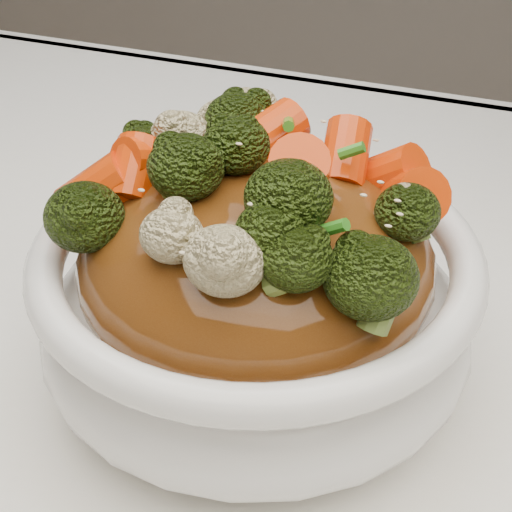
% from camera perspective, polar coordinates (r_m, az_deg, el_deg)
% --- Properties ---
extents(tablecloth, '(1.20, 0.80, 0.04)m').
position_cam_1_polar(tablecloth, '(0.43, -0.11, -10.97)').
color(tablecloth, white).
rests_on(tablecloth, dining_table).
extents(bowl, '(0.26, 0.26, 0.08)m').
position_cam_1_polar(bowl, '(0.39, 0.00, -3.86)').
color(bowl, white).
rests_on(bowl, tablecloth).
extents(sauce_base, '(0.21, 0.21, 0.09)m').
position_cam_1_polar(sauce_base, '(0.37, 0.00, -0.37)').
color(sauce_base, '#582E0F').
rests_on(sauce_base, bowl).
extents(carrots, '(0.21, 0.21, 0.05)m').
position_cam_1_polar(carrots, '(0.34, 0.00, 8.09)').
color(carrots, '#D83B07').
rests_on(carrots, sauce_base).
extents(broccoli, '(0.21, 0.21, 0.04)m').
position_cam_1_polar(broccoli, '(0.34, 0.00, 7.94)').
color(broccoli, black).
rests_on(broccoli, sauce_base).
extents(cauliflower, '(0.21, 0.21, 0.04)m').
position_cam_1_polar(cauliflower, '(0.34, 0.00, 7.65)').
color(cauliflower, '#CFC08D').
rests_on(cauliflower, sauce_base).
extents(scallions, '(0.16, 0.16, 0.02)m').
position_cam_1_polar(scallions, '(0.34, 0.00, 8.24)').
color(scallions, '#2D7B1C').
rests_on(scallions, sauce_base).
extents(sesame_seeds, '(0.19, 0.19, 0.01)m').
position_cam_1_polar(sesame_seeds, '(0.34, 0.00, 8.24)').
color(sesame_seeds, beige).
rests_on(sesame_seeds, sauce_base).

